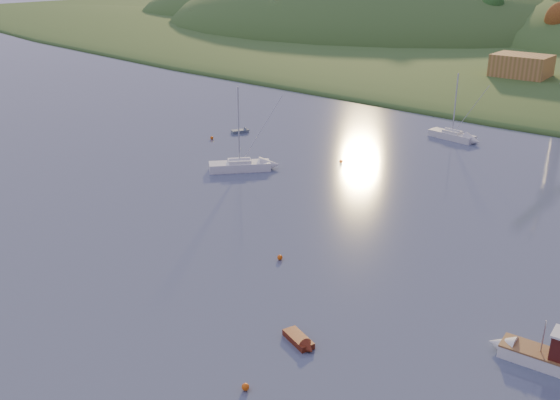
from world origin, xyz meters
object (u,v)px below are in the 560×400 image
Objects in this scene: sailboat_far at (452,135)px; grey_dinghy at (243,131)px; sailboat_near at (240,165)px; fishing_boat at (534,351)px; red_tender at (303,343)px.

grey_dinghy is at bearing -138.84° from sailboat_far.
sailboat_far is 32.25m from grey_dinghy.
sailboat_near is at bearing -106.69° from sailboat_far.
sailboat_near is at bearing -25.98° from fishing_boat.
sailboat_near is 1.09× the size of sailboat_far.
sailboat_near is at bearing 159.74° from red_tender.
sailboat_far reaches higher than fishing_boat.
red_tender is at bearing 28.58° from fishing_boat.
red_tender is (15.63, -57.33, -0.44)m from sailboat_far.
grey_dinghy is (-27.10, -17.48, -0.44)m from sailboat_far.
sailboat_near is 39.84m from red_tender.
fishing_boat is at bearing 53.28° from red_tender.
red_tender is at bearing -105.86° from grey_dinghy.
fishing_boat is 1.94× the size of grey_dinghy.
red_tender is at bearing -66.42° from sailboat_far.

